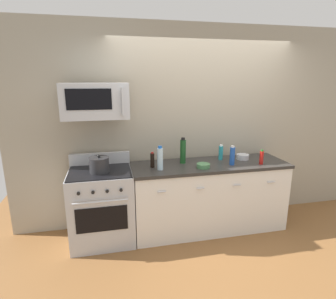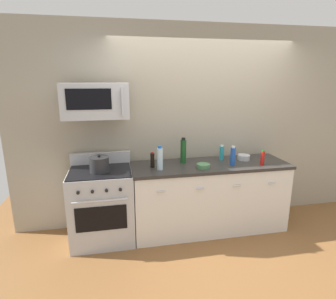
{
  "view_description": "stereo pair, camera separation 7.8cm",
  "coord_description": "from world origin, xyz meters",
  "px_view_note": "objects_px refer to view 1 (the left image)",
  "views": [
    {
      "loc": [
        -1.29,
        -3.25,
        1.99
      ],
      "look_at": [
        -0.57,
        -0.05,
        1.15
      ],
      "focal_mm": 29.53,
      "sensor_mm": 36.0,
      "label": 1
    },
    {
      "loc": [
        -1.21,
        -3.27,
        1.99
      ],
      "look_at": [
        -0.57,
        -0.05,
        1.15
      ],
      "focal_mm": 29.53,
      "sensor_mm": 36.0,
      "label": 2
    }
  ],
  "objects_px": {
    "bottle_dish_soap": "(221,153)",
    "stockpot": "(99,165)",
    "bowl_green_glaze": "(203,166)",
    "microwave": "(95,101)",
    "bottle_hot_sauce_red": "(262,157)",
    "bottle_soda_blue": "(232,156)",
    "bowl_steel_prep": "(243,157)",
    "range_oven": "(102,205)",
    "bottle_soy_sauce_dark": "(152,160)",
    "bottle_water_clear": "(160,159)",
    "bottle_wine_green": "(183,151)"
  },
  "relations": [
    {
      "from": "microwave",
      "to": "bottle_soda_blue",
      "type": "height_order",
      "value": "microwave"
    },
    {
      "from": "bottle_soda_blue",
      "to": "bottle_dish_soap",
      "type": "distance_m",
      "value": 0.26
    },
    {
      "from": "microwave",
      "to": "bottle_soda_blue",
      "type": "xyz_separation_m",
      "value": [
        1.66,
        -0.16,
        -0.71
      ]
    },
    {
      "from": "bottle_water_clear",
      "to": "bottle_dish_soap",
      "type": "relative_size",
      "value": 1.41
    },
    {
      "from": "bottle_hot_sauce_red",
      "to": "bottle_soda_blue",
      "type": "distance_m",
      "value": 0.39
    },
    {
      "from": "bottle_soy_sauce_dark",
      "to": "bottle_wine_green",
      "type": "bearing_deg",
      "value": 12.31
    },
    {
      "from": "bowl_steel_prep",
      "to": "bowl_green_glaze",
      "type": "height_order",
      "value": "bowl_steel_prep"
    },
    {
      "from": "bottle_hot_sauce_red",
      "to": "bottle_dish_soap",
      "type": "distance_m",
      "value": 0.53
    },
    {
      "from": "bowl_green_glaze",
      "to": "range_oven",
      "type": "bearing_deg",
      "value": 173.09
    },
    {
      "from": "bottle_dish_soap",
      "to": "range_oven",
      "type": "bearing_deg",
      "value": -175.05
    },
    {
      "from": "microwave",
      "to": "bowl_steel_prep",
      "type": "bearing_deg",
      "value": 1.18
    },
    {
      "from": "bottle_soy_sauce_dark",
      "to": "bottle_soda_blue",
      "type": "height_order",
      "value": "bottle_soda_blue"
    },
    {
      "from": "range_oven",
      "to": "bottle_hot_sauce_red",
      "type": "height_order",
      "value": "bottle_hot_sauce_red"
    },
    {
      "from": "bottle_dish_soap",
      "to": "bowl_green_glaze",
      "type": "bearing_deg",
      "value": -140.5
    },
    {
      "from": "bottle_soda_blue",
      "to": "bottle_water_clear",
      "type": "relative_size",
      "value": 0.85
    },
    {
      "from": "microwave",
      "to": "range_oven",
      "type": "bearing_deg",
      "value": -90.29
    },
    {
      "from": "bowl_green_glaze",
      "to": "bottle_hot_sauce_red",
      "type": "bearing_deg",
      "value": -1.37
    },
    {
      "from": "bowl_green_glaze",
      "to": "microwave",
      "type": "bearing_deg",
      "value": 171.08
    },
    {
      "from": "bottle_dish_soap",
      "to": "stockpot",
      "type": "bearing_deg",
      "value": -173.18
    },
    {
      "from": "bottle_hot_sauce_red",
      "to": "bottle_dish_soap",
      "type": "xyz_separation_m",
      "value": [
        -0.43,
        0.31,
        0.01
      ]
    },
    {
      "from": "bottle_water_clear",
      "to": "bottle_dish_soap",
      "type": "height_order",
      "value": "bottle_water_clear"
    },
    {
      "from": "microwave",
      "to": "bottle_wine_green",
      "type": "xyz_separation_m",
      "value": [
        1.06,
        0.05,
        -0.67
      ]
    },
    {
      "from": "bottle_water_clear",
      "to": "bottle_wine_green",
      "type": "distance_m",
      "value": 0.4
    },
    {
      "from": "range_oven",
      "to": "bottle_water_clear",
      "type": "bearing_deg",
      "value": -8.69
    },
    {
      "from": "bottle_hot_sauce_red",
      "to": "bottle_wine_green",
      "type": "distance_m",
      "value": 1.02
    },
    {
      "from": "range_oven",
      "to": "bowl_steel_prep",
      "type": "relative_size",
      "value": 6.4
    },
    {
      "from": "bottle_soda_blue",
      "to": "stockpot",
      "type": "bearing_deg",
      "value": 177.98
    },
    {
      "from": "bottle_wine_green",
      "to": "bottle_water_clear",
      "type": "bearing_deg",
      "value": -149.07
    },
    {
      "from": "bottle_dish_soap",
      "to": "bowl_green_glaze",
      "type": "distance_m",
      "value": 0.46
    },
    {
      "from": "microwave",
      "to": "bottle_soda_blue",
      "type": "distance_m",
      "value": 1.81
    },
    {
      "from": "bottle_dish_soap",
      "to": "bowl_steel_prep",
      "type": "bearing_deg",
      "value": -10.46
    },
    {
      "from": "range_oven",
      "to": "stockpot",
      "type": "distance_m",
      "value": 0.55
    },
    {
      "from": "range_oven",
      "to": "bottle_soy_sauce_dark",
      "type": "relative_size",
      "value": 5.46
    },
    {
      "from": "range_oven",
      "to": "microwave",
      "type": "bearing_deg",
      "value": 89.71
    },
    {
      "from": "bottle_soy_sauce_dark",
      "to": "stockpot",
      "type": "distance_m",
      "value": 0.64
    },
    {
      "from": "bottle_hot_sauce_red",
      "to": "bowl_green_glaze",
      "type": "bearing_deg",
      "value": 178.63
    },
    {
      "from": "bottle_soy_sauce_dark",
      "to": "bottle_dish_soap",
      "type": "relative_size",
      "value": 0.93
    },
    {
      "from": "bottle_soda_blue",
      "to": "bowl_steel_prep",
      "type": "height_order",
      "value": "bottle_soda_blue"
    },
    {
      "from": "bowl_steel_prep",
      "to": "bowl_green_glaze",
      "type": "xyz_separation_m",
      "value": [
        -0.65,
        -0.24,
        -0.01
      ]
    },
    {
      "from": "bottle_water_clear",
      "to": "bottle_dish_soap",
      "type": "xyz_separation_m",
      "value": [
        0.89,
        0.25,
        -0.04
      ]
    },
    {
      "from": "range_oven",
      "to": "bowl_green_glaze",
      "type": "xyz_separation_m",
      "value": [
        1.26,
        -0.15,
        0.48
      ]
    },
    {
      "from": "bottle_dish_soap",
      "to": "bottle_hot_sauce_red",
      "type": "bearing_deg",
      "value": -35.79
    },
    {
      "from": "microwave",
      "to": "bottle_soy_sauce_dark",
      "type": "xyz_separation_m",
      "value": [
        0.64,
        -0.04,
        -0.74
      ]
    },
    {
      "from": "microwave",
      "to": "bowl_steel_prep",
      "type": "distance_m",
      "value": 2.07
    },
    {
      "from": "bowl_green_glaze",
      "to": "bottle_soy_sauce_dark",
      "type": "bearing_deg",
      "value": 165.69
    },
    {
      "from": "bowl_steel_prep",
      "to": "bottle_soda_blue",
      "type": "bearing_deg",
      "value": -142.01
    },
    {
      "from": "bottle_dish_soap",
      "to": "stockpot",
      "type": "xyz_separation_m",
      "value": [
        -1.61,
        -0.19,
        -0.01
      ]
    },
    {
      "from": "bottle_hot_sauce_red",
      "to": "bottle_wine_green",
      "type": "height_order",
      "value": "bottle_wine_green"
    },
    {
      "from": "bowl_steel_prep",
      "to": "bottle_soy_sauce_dark",
      "type": "bearing_deg",
      "value": -176.41
    },
    {
      "from": "bottle_soy_sauce_dark",
      "to": "stockpot",
      "type": "xyz_separation_m",
      "value": [
        -0.64,
        -0.06,
        0.0
      ]
    }
  ]
}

